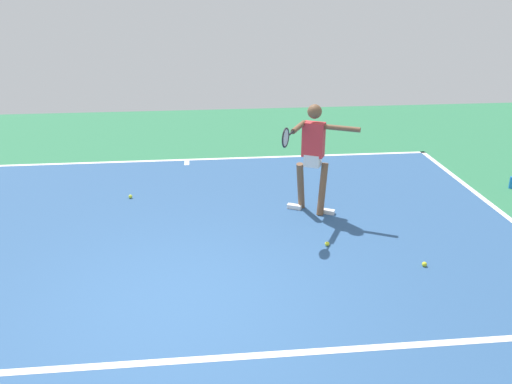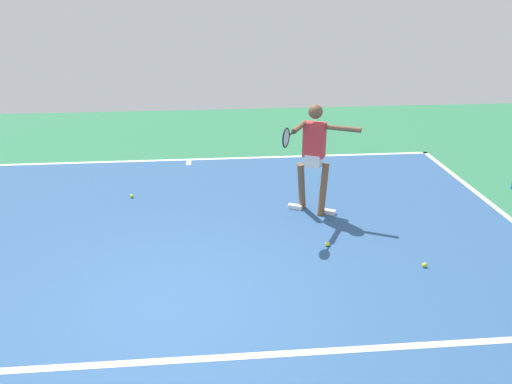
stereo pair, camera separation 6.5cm
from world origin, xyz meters
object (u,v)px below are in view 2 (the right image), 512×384
tennis_player (314,152)px  tennis_ball_far_corner (132,196)px  tennis_ball_by_baseline (327,244)px  tennis_ball_near_service_line (425,265)px

tennis_player → tennis_ball_far_corner: tennis_player is taller
tennis_player → tennis_ball_by_baseline: tennis_player is taller
tennis_ball_near_service_line → tennis_ball_far_corner: bearing=-34.0°
tennis_ball_by_baseline → tennis_ball_far_corner: bearing=-35.0°
tennis_ball_far_corner → tennis_player: bearing=163.4°
tennis_player → tennis_ball_far_corner: size_ratio=27.43×
tennis_player → tennis_ball_near_service_line: bearing=148.2°
tennis_ball_far_corner → tennis_ball_near_service_line: (-4.21, 2.84, 0.00)m
tennis_ball_by_baseline → tennis_player: bearing=-89.9°
tennis_ball_by_baseline → tennis_ball_far_corner: size_ratio=1.00×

